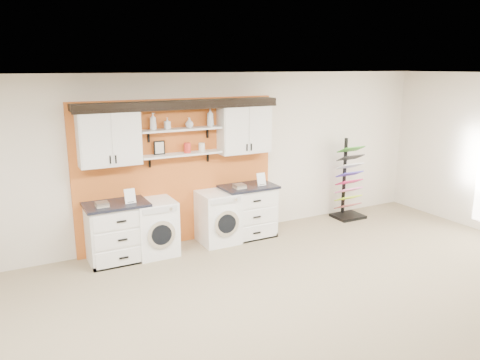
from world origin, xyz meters
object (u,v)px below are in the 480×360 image
washer (155,227)px  dryer (218,217)px  sample_rack (348,192)px  base_cabinet_right (248,211)px  base_cabinet_left (117,232)px

washer → dryer: washer is taller
dryer → sample_rack: size_ratio=0.56×
dryer → base_cabinet_right: bearing=0.3°
base_cabinet_left → base_cabinet_right: bearing=-0.0°
base_cabinet_right → washer: bearing=-179.9°
base_cabinet_right → sample_rack: sample_rack is taller
washer → dryer: bearing=-0.0°
base_cabinet_left → base_cabinet_right: 2.26m
base_cabinet_left → sample_rack: bearing=0.0°
base_cabinet_left → dryer: 1.68m
base_cabinet_right → sample_rack: bearing=0.1°
base_cabinet_left → washer: base_cabinet_left is taller
base_cabinet_left → washer: size_ratio=1.07×
dryer → sample_rack: 2.82m
base_cabinet_right → dryer: 0.58m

